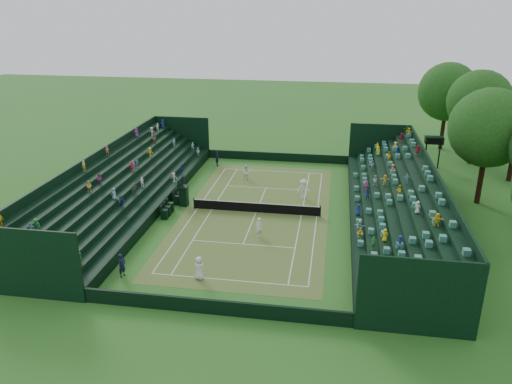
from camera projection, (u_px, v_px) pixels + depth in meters
ground at (256, 213)px, 45.19m from camera, size 160.00×160.00×0.00m
court_surface at (256, 213)px, 45.19m from camera, size 12.97×26.77×0.01m
perimeter_wall_north at (277, 157)px, 59.66m from camera, size 17.17×0.20×1.00m
perimeter_wall_south at (214, 307)px, 30.37m from camera, size 17.17×0.20×1.00m
perimeter_wall_east at (351, 213)px, 43.75m from camera, size 0.20×31.77×1.00m
perimeter_wall_west at (166, 202)px, 46.28m from camera, size 0.20×31.77×1.00m
north_grandstand at (402, 205)px, 42.75m from camera, size 6.60×32.00×4.90m
south_grandstand at (122, 189)px, 46.53m from camera, size 6.60×32.00×4.90m
tennis_net at (256, 207)px, 45.01m from camera, size 11.67×0.10×1.06m
scoreboard_tower at (434, 141)px, 56.16m from camera, size 2.00×1.00×3.70m
tree_row at (490, 118)px, 50.20m from camera, size 11.15×35.85×11.00m
umpire_chair at (184, 193)px, 46.33m from camera, size 0.92×0.92×2.88m
courtside_chairs at (173, 203)px, 46.03m from camera, size 0.58×5.55×1.25m
player_near_west at (199, 268)px, 34.10m from camera, size 0.95×0.75×1.69m
player_near_east at (259, 227)px, 40.21m from camera, size 0.74×0.73×1.72m
player_far_west at (247, 172)px, 53.19m from camera, size 0.95×0.83×1.65m
player_far_east at (303, 189)px, 48.11m from camera, size 1.44×1.13×1.96m
line_judge_north at (217, 158)px, 57.79m from camera, size 0.63×0.75×1.76m
line_judge_south at (122, 265)px, 34.43m from camera, size 0.57×0.72×1.72m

